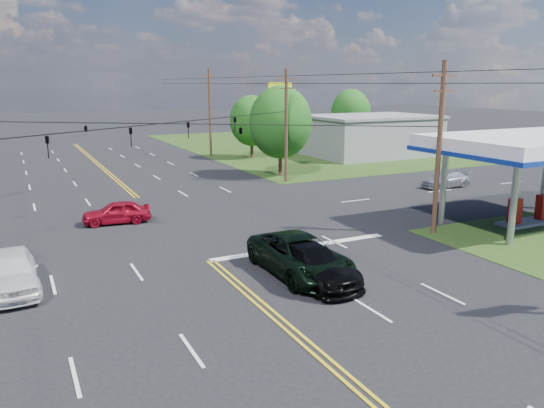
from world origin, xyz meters
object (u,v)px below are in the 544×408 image
gas_canopy (536,146)px  pickup_dkgreen (300,256)px  pole_se (439,147)px  tree_right_b (252,121)px  tree_right_a (280,122)px  pole_right_far (210,111)px  pickup_white (11,271)px  suv_black (312,264)px  pole_ne (286,125)px  tree_far_r (351,112)px  retail_ne (370,137)px

gas_canopy → pickup_dkgreen: bearing=-175.0°
pole_se → tree_right_b: size_ratio=1.34×
tree_right_a → gas_canopy: bearing=-76.0°
gas_canopy → tree_right_a: size_ratio=1.49×
pole_se → pickup_dkgreen: size_ratio=1.53×
pole_right_far → pickup_white: (-21.51, -36.00, -4.32)m
pole_se → suv_black: bearing=-161.1°
gas_canopy → tree_right_b: (-3.00, 34.00, -0.49)m
tree_right_a → tree_right_b: size_ratio=1.15×
tree_right_a → tree_right_b: bearing=78.2°
pole_ne → tree_far_r: size_ratio=1.25×
tree_far_r → gas_canopy: bearing=-109.9°
pole_right_far → suv_black: size_ratio=1.85×
tree_right_b → pickup_white: size_ratio=1.43×
retail_ne → pole_ne: size_ratio=1.47×
pickup_dkgreen → suv_black: (0.00, -0.98, -0.08)m
pole_right_far → tree_right_b: bearing=-48.8°
pickup_dkgreen → pole_se: bearing=14.1°
pole_se → pickup_white: pole_se is taller
gas_canopy → tree_right_a: (-5.50, 22.00, 0.16)m
pole_ne → tree_right_b: bearing=76.9°
retail_ne → pickup_white: (-38.51, -28.00, -1.36)m
gas_canopy → pole_ne: 20.08m
tree_right_b → pickup_white: bearing=-128.0°
pole_ne → gas_canopy: bearing=-71.1°
pole_right_far → tree_right_b: size_ratio=1.41×
gas_canopy → pole_right_far: 38.55m
pole_se → tree_far_r: size_ratio=1.25×
pole_se → pole_right_far: size_ratio=0.95×
retail_ne → pole_se: size_ratio=1.47×
pole_se → pickup_dkgreen: (-10.00, -2.45, -4.05)m
retail_ne → pole_right_far: (-17.00, 8.00, 2.97)m
tree_right_b → pickup_dkgreen: 38.08m
pole_se → suv_black: (-10.00, -3.43, -4.13)m
pole_right_far → pickup_dkgreen: (-10.00, -39.45, -4.31)m
pickup_dkgreen → pickup_white: 12.01m
pole_ne → suv_black: pole_ne is taller
pole_ne → suv_black: 24.01m
retail_ne → pickup_white: size_ratio=2.82×
pickup_dkgreen → retail_ne: bearing=49.7°
retail_ne → pole_se: bearing=-120.4°
gas_canopy → suv_black: bearing=-171.6°
suv_black → tree_far_r: bearing=49.0°
gas_canopy → tree_right_a: bearing=104.0°
pickup_dkgreen → pickup_white: pickup_dkgreen is taller
pole_right_far → tree_right_a: bearing=-86.4°
retail_ne → tree_right_a: (-16.00, -8.00, 2.67)m
pole_se → tree_far_r: bearing=61.7°
pole_se → retail_ne: bearing=59.6°
tree_far_r → pickup_white: 57.14m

